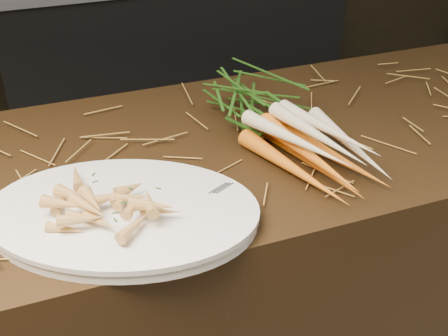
{
  "coord_description": "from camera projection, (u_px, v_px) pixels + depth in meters",
  "views": [
    {
      "loc": [
        -0.49,
        -0.72,
        1.54
      ],
      "look_at": [
        -0.17,
        0.12,
        0.96
      ],
      "focal_mm": 45.0,
      "sensor_mm": 36.0,
      "label": 1
    }
  ],
  "objects": [
    {
      "name": "serving_platter",
      "position": [
        123.0,
        216.0,
        1.02
      ],
      "size": [
        0.58,
        0.5,
        0.03
      ],
      "primitive_type": null,
      "rotation": [
        0.0,
        0.0,
        -0.42
      ],
      "color": "white",
      "rests_on": "main_counter"
    },
    {
      "name": "straw_bedding",
      "position": [
        265.0,
        133.0,
        1.29
      ],
      "size": [
        1.4,
        0.6,
        0.02
      ],
      "primitive_type": null,
      "color": "#A2722F",
      "rests_on": "main_counter"
    },
    {
      "name": "roasted_veg_heap",
      "position": [
        121.0,
        198.0,
        1.0
      ],
      "size": [
        0.29,
        0.26,
        0.05
      ],
      "primitive_type": null,
      "rotation": [
        0.0,
        0.0,
        -0.42
      ],
      "color": "#9E6D35",
      "rests_on": "serving_platter"
    },
    {
      "name": "back_counter",
      "position": [
        173.0,
        47.0,
        3.12
      ],
      "size": [
        1.82,
        0.62,
        0.84
      ],
      "color": "black",
      "rests_on": "ground"
    },
    {
      "name": "serving_fork",
      "position": [
        218.0,
        220.0,
        0.99
      ],
      "size": [
        0.17,
        0.1,
        0.0
      ],
      "primitive_type": "cube",
      "rotation": [
        0.0,
        0.0,
        -1.11
      ],
      "color": "silver",
      "rests_on": "serving_platter"
    },
    {
      "name": "root_veg_bunch",
      "position": [
        267.0,
        117.0,
        1.27
      ],
      "size": [
        0.29,
        0.59,
        0.11
      ],
      "rotation": [
        0.0,
        0.0,
        0.2
      ],
      "color": "orange",
      "rests_on": "main_counter"
    },
    {
      "name": "main_counter",
      "position": [
        259.0,
        279.0,
        1.54
      ],
      "size": [
        2.4,
        0.7,
        0.9
      ],
      "primitive_type": "cube",
      "color": "black",
      "rests_on": "ground"
    }
  ]
}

